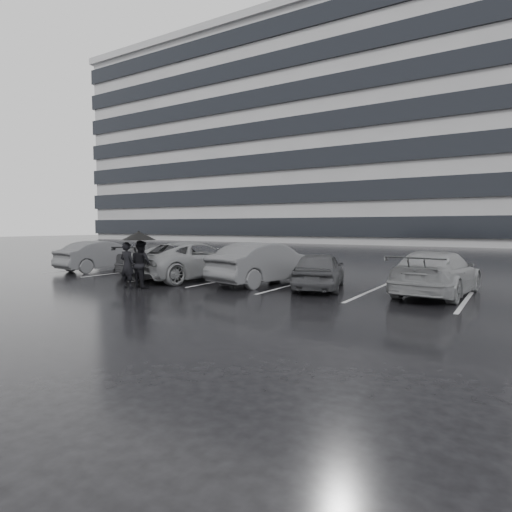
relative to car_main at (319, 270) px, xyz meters
The scene contains 12 objects.
ground 2.83m from the car_main, 130.66° to the right, with size 160.00×160.00×0.00m, color black.
office_building 53.50m from the car_main, 117.40° to the left, with size 61.00×26.00×29.00m.
car_main is the anchor object (origin of this frame).
car_west_a 2.18m from the car_main, behind, with size 1.58×4.54×1.50m, color #2C2C2F.
car_west_b 5.37m from the car_main, behind, with size 2.42×5.25×1.46m, color #545557.
car_west_c 8.01m from the car_main, behind, with size 1.86×4.57×1.33m, color black.
car_west_d 11.04m from the car_main, behind, with size 1.48×4.23×1.40m, color #2C2C2F.
car_east 3.60m from the car_main, 11.15° to the left, with size 1.88×4.63×1.34m, color #545557.
pedestrian_left 6.46m from the car_main, 150.73° to the right, with size 0.57×0.37×1.55m, color black.
pedestrian_right 6.02m from the car_main, 151.77° to the right, with size 0.78×0.61×1.60m, color black.
umbrella 6.20m from the car_main, 151.89° to the right, with size 1.14×1.14×1.94m.
stall_stripes 2.70m from the car_main, behind, with size 19.72×5.00×0.00m.
Camera 1 is at (7.41, -11.02, 2.09)m, focal length 30.00 mm.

